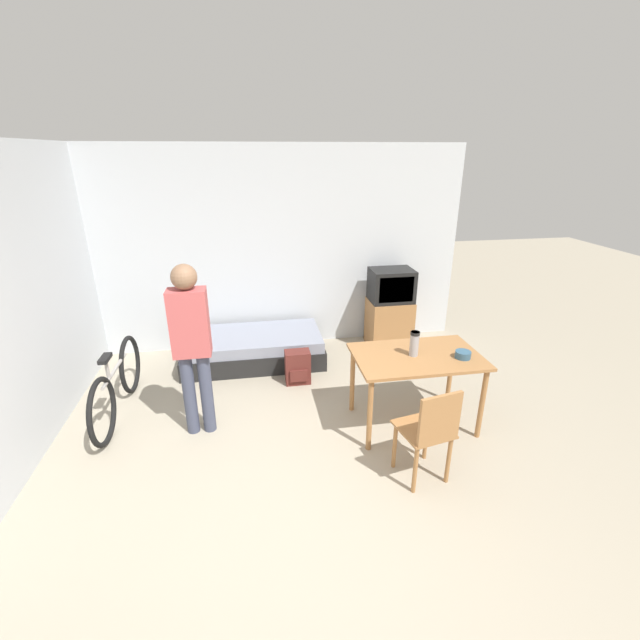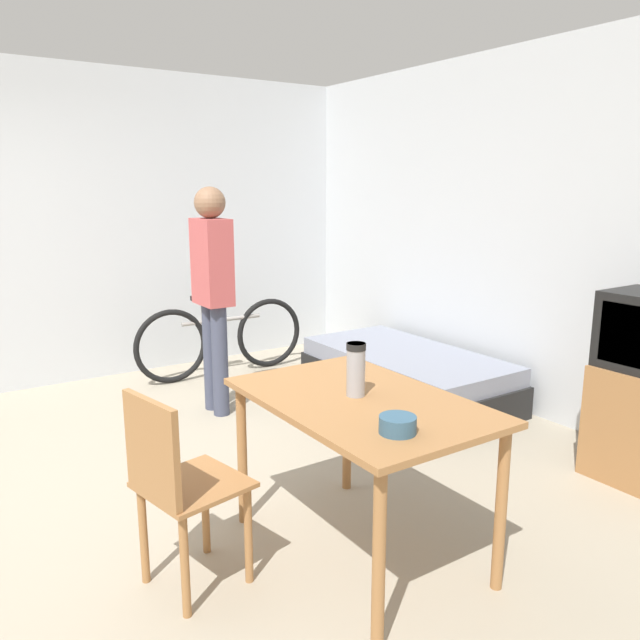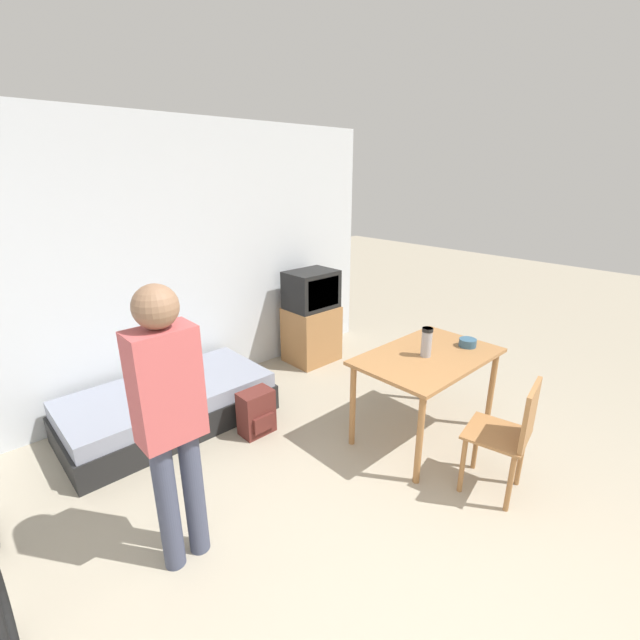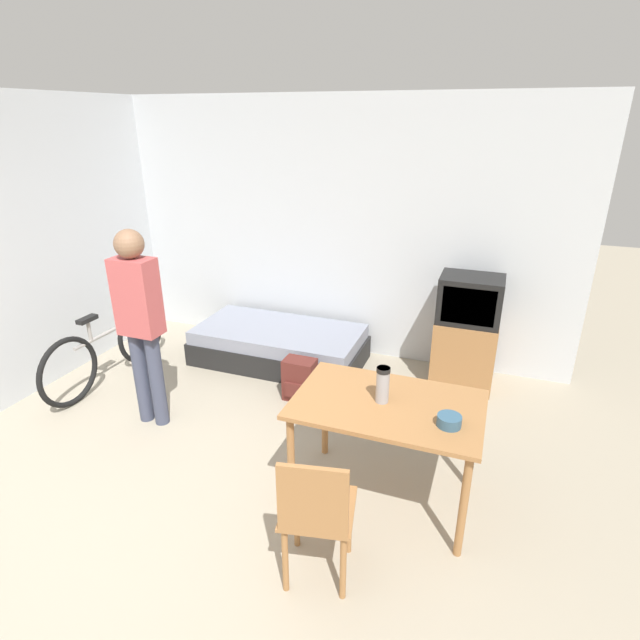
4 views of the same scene
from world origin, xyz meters
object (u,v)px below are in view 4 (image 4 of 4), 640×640
(thermos_flask, at_px, (383,383))
(dining_table, at_px, (387,415))
(wooden_chair, at_px, (316,513))
(bicycle, at_px, (107,350))
(tv, at_px, (466,333))
(backpack, at_px, (300,380))
(mate_bowl, at_px, (449,421))
(daybed, at_px, (279,345))
(person_standing, at_px, (140,316))

(thermos_flask, bearing_deg, dining_table, -1.34)
(wooden_chair, distance_m, bicycle, 3.15)
(tv, distance_m, backpack, 1.66)
(dining_table, relative_size, wooden_chair, 1.37)
(mate_bowl, bearing_deg, daybed, 137.49)
(backpack, bearing_deg, bicycle, -170.18)
(daybed, height_order, person_standing, person_standing)
(dining_table, height_order, mate_bowl, mate_bowl)
(thermos_flask, bearing_deg, daybed, 132.30)
(mate_bowl, bearing_deg, backpack, 141.74)
(dining_table, relative_size, person_standing, 0.72)
(daybed, relative_size, backpack, 4.44)
(bicycle, height_order, thermos_flask, thermos_flask)
(daybed, distance_m, backpack, 0.82)
(daybed, bearing_deg, dining_table, -46.97)
(thermos_flask, distance_m, backpack, 1.59)
(tv, bearing_deg, person_standing, -146.71)
(person_standing, bearing_deg, thermos_flask, -6.36)
(daybed, bearing_deg, wooden_chair, -61.19)
(thermos_flask, relative_size, backpack, 0.61)
(tv, distance_m, dining_table, 1.88)
(wooden_chair, bearing_deg, backpack, 115.08)
(person_standing, bearing_deg, mate_bowl, -8.16)
(backpack, bearing_deg, mate_bowl, -38.26)
(dining_table, distance_m, thermos_flask, 0.23)
(daybed, bearing_deg, tv, 5.47)
(bicycle, relative_size, mate_bowl, 11.09)
(tv, height_order, person_standing, person_standing)
(dining_table, xyz_separation_m, wooden_chair, (-0.19, -0.81, -0.17))
(wooden_chair, xyz_separation_m, mate_bowl, (0.59, 0.68, 0.30))
(daybed, distance_m, wooden_chair, 2.84)
(backpack, bearing_deg, person_standing, -143.57)
(bicycle, bearing_deg, daybed, 34.77)
(mate_bowl, height_order, backpack, mate_bowl)
(mate_bowl, bearing_deg, dining_table, 162.26)
(thermos_flask, height_order, mate_bowl, thermos_flask)
(mate_bowl, distance_m, backpack, 1.94)
(wooden_chair, bearing_deg, person_standing, 151.43)
(dining_table, xyz_separation_m, person_standing, (-2.10, 0.23, 0.32))
(thermos_flask, distance_m, mate_bowl, 0.47)
(wooden_chair, distance_m, thermos_flask, 0.92)
(daybed, xyz_separation_m, wooden_chair, (1.36, -2.47, 0.32))
(daybed, bearing_deg, backpack, -52.06)
(tv, height_order, backpack, tv)
(daybed, distance_m, tv, 1.95)
(mate_bowl, relative_size, backpack, 0.36)
(tv, xyz_separation_m, mate_bowl, (0.05, -1.97, 0.26))
(bicycle, distance_m, backpack, 1.95)
(daybed, bearing_deg, bicycle, -145.23)
(tv, relative_size, thermos_flask, 4.54)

